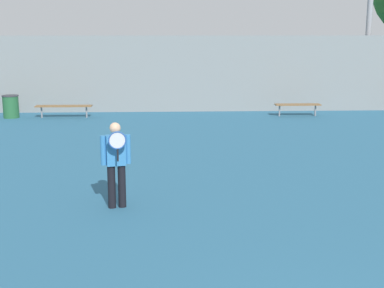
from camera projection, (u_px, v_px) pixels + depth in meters
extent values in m
cylinder|color=black|center=(112.00, 187.00, 9.48)|extent=(0.14, 0.14, 0.78)
cylinder|color=black|center=(122.00, 186.00, 9.52)|extent=(0.14, 0.14, 0.78)
cube|color=teal|center=(116.00, 150.00, 9.37)|extent=(0.37, 0.27, 0.54)
cylinder|color=teal|center=(103.00, 150.00, 9.31)|extent=(0.10, 0.10, 0.52)
cylinder|color=teal|center=(128.00, 149.00, 9.42)|extent=(0.10, 0.10, 0.52)
sphere|color=#DBAD89|center=(115.00, 128.00, 9.29)|extent=(0.19, 0.19, 0.19)
cylinder|color=black|center=(118.00, 155.00, 9.11)|extent=(0.03, 0.03, 0.22)
torus|color=#28519E|center=(117.00, 140.00, 9.05)|extent=(0.31, 0.09, 0.31)
cylinder|color=silver|center=(117.00, 140.00, 9.05)|extent=(0.26, 0.06, 0.27)
cube|color=brown|center=(64.00, 106.00, 19.47)|extent=(2.03, 0.40, 0.04)
cylinder|color=gray|center=(42.00, 112.00, 19.48)|extent=(0.06, 0.06, 0.41)
cylinder|color=gray|center=(87.00, 112.00, 19.55)|extent=(0.06, 0.06, 0.41)
cube|color=brown|center=(298.00, 105.00, 19.85)|extent=(1.69, 0.40, 0.04)
cylinder|color=gray|center=(279.00, 111.00, 19.86)|extent=(0.06, 0.06, 0.41)
cylinder|color=gray|center=(315.00, 110.00, 19.92)|extent=(0.06, 0.06, 0.41)
cylinder|color=#235B33|center=(11.00, 107.00, 19.48)|extent=(0.57, 0.57, 0.79)
cylinder|color=#333338|center=(10.00, 96.00, 19.39)|extent=(0.59, 0.59, 0.04)
cube|color=gray|center=(216.00, 74.00, 20.84)|extent=(33.91, 0.06, 2.94)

